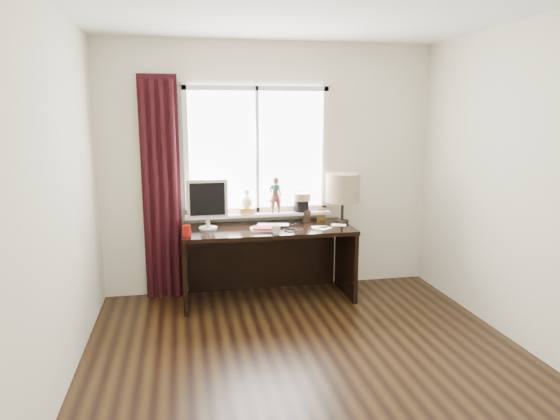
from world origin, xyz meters
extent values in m
cube|color=#301E0D|center=(0.00, 0.00, 0.00)|extent=(3.50, 4.00, 0.00)
cube|color=beige|center=(0.00, 2.00, 1.30)|extent=(3.50, 0.00, 2.60)
cube|color=beige|center=(0.00, -2.00, 1.30)|extent=(3.50, 0.00, 2.60)
cube|color=beige|center=(-1.75, 0.00, 1.30)|extent=(0.00, 4.00, 2.60)
cube|color=beige|center=(1.75, 0.00, 1.30)|extent=(0.00, 4.00, 2.60)
imported|color=silver|center=(-0.04, 1.67, 0.76)|extent=(0.36, 0.28, 0.03)
imported|color=white|center=(-0.07, 1.35, 0.80)|extent=(0.13, 0.13, 0.09)
cylinder|color=maroon|center=(-0.90, 1.43, 0.80)|extent=(0.08, 0.08, 0.10)
cube|color=white|center=(-0.15, 1.99, 1.50)|extent=(1.40, 0.02, 1.30)
cube|color=silver|center=(-0.15, 1.96, 0.88)|extent=(1.50, 0.05, 0.05)
cube|color=silver|center=(-0.15, 1.96, 2.12)|extent=(1.50, 0.05, 0.05)
cube|color=silver|center=(-0.88, 1.96, 1.50)|extent=(0.05, 0.05, 1.40)
cube|color=silver|center=(0.57, 1.96, 1.50)|extent=(0.05, 0.05, 1.40)
cube|color=silver|center=(-0.15, 1.96, 1.50)|extent=(0.03, 0.05, 1.30)
cube|color=silver|center=(-0.15, 1.91, 0.83)|extent=(1.52, 0.18, 0.03)
cylinder|color=#601211|center=(-0.68, 1.88, 0.98)|extent=(0.15, 0.15, 0.27)
cube|color=gold|center=(-0.27, 1.90, 0.88)|extent=(0.15, 0.12, 0.06)
sphere|color=beige|center=(-0.27, 1.90, 0.97)|extent=(0.13, 0.13, 0.13)
sphere|color=beige|center=(-0.27, 1.90, 1.07)|extent=(0.07, 0.07, 0.07)
imported|color=brown|center=(0.03, 1.87, 1.04)|extent=(0.14, 0.10, 0.38)
cylinder|color=#1E4C51|center=(0.03, 1.86, 1.12)|extent=(0.09, 0.09, 0.05)
cylinder|color=black|center=(0.31, 1.90, 0.91)|extent=(0.16, 0.16, 0.12)
cylinder|color=#8C6B4C|center=(0.31, 1.90, 1.01)|extent=(0.20, 0.20, 0.08)
cube|color=black|center=(-1.13, 1.92, 1.12)|extent=(0.38, 0.05, 2.25)
cylinder|color=black|center=(-1.27, 1.89, 1.10)|extent=(0.06, 0.06, 2.20)
cylinder|color=black|center=(-1.18, 1.89, 1.10)|extent=(0.06, 0.06, 2.20)
cylinder|color=black|center=(-1.09, 1.89, 1.10)|extent=(0.06, 0.06, 2.20)
cylinder|color=black|center=(-1.00, 1.89, 1.10)|extent=(0.06, 0.06, 2.20)
cube|color=black|center=(-0.10, 1.63, 0.73)|extent=(1.70, 0.70, 0.04)
cube|color=black|center=(-0.93, 1.63, 0.35)|extent=(0.04, 0.64, 0.71)
cube|color=black|center=(0.73, 1.63, 0.35)|extent=(0.04, 0.64, 0.71)
cube|color=black|center=(-0.10, 1.97, 0.35)|extent=(1.60, 0.03, 0.71)
cylinder|color=beige|center=(-0.69, 1.70, 0.76)|extent=(0.18, 0.18, 0.01)
cylinder|color=beige|center=(-0.69, 1.70, 0.81)|extent=(0.04, 0.04, 0.10)
cube|color=beige|center=(-0.69, 1.70, 1.05)|extent=(0.40, 0.04, 0.38)
cube|color=black|center=(-0.69, 1.68, 1.05)|extent=(0.34, 0.01, 0.32)
cube|color=beige|center=(-0.17, 1.53, 0.76)|extent=(0.22, 0.16, 0.02)
cube|color=maroon|center=(-0.16, 1.52, 0.78)|extent=(0.23, 0.18, 0.01)
cylinder|color=black|center=(0.36, 1.84, 0.81)|extent=(0.09, 0.09, 0.12)
cylinder|color=black|center=(0.34, 1.85, 0.86)|extent=(0.01, 0.01, 0.22)
cylinder|color=black|center=(0.37, 1.84, 0.84)|extent=(0.01, 0.01, 0.19)
cylinder|color=black|center=(0.36, 1.86, 0.88)|extent=(0.01, 0.01, 0.25)
cylinder|color=black|center=(0.37, 1.86, 0.83)|extent=(0.01, 0.01, 0.17)
cube|color=gold|center=(0.53, 1.90, 0.81)|extent=(0.10, 0.03, 0.13)
cube|color=#996633|center=(0.53, 1.88, 0.81)|extent=(0.08, 0.02, 0.10)
cylinder|color=black|center=(0.70, 1.70, 0.77)|extent=(0.14, 0.14, 0.03)
cylinder|color=black|center=(0.70, 1.70, 0.89)|extent=(0.03, 0.03, 0.22)
cylinder|color=tan|center=(0.70, 1.70, 1.12)|extent=(0.35, 0.35, 0.30)
cube|color=white|center=(0.41, 1.54, 0.75)|extent=(0.16, 0.12, 0.00)
cube|color=white|center=(0.63, 1.60, 0.75)|extent=(0.17, 0.15, 0.00)
cube|color=white|center=(0.44, 1.49, 0.75)|extent=(0.19, 0.18, 0.00)
torus|color=black|center=(0.10, 1.45, 0.75)|extent=(0.17, 0.17, 0.01)
torus|color=black|center=(0.25, 1.74, 0.75)|extent=(0.15, 0.15, 0.01)
torus|color=black|center=(0.20, 1.71, 0.75)|extent=(0.10, 0.10, 0.01)
camera|label=1|loc=(-0.92, -3.17, 1.87)|focal=32.00mm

